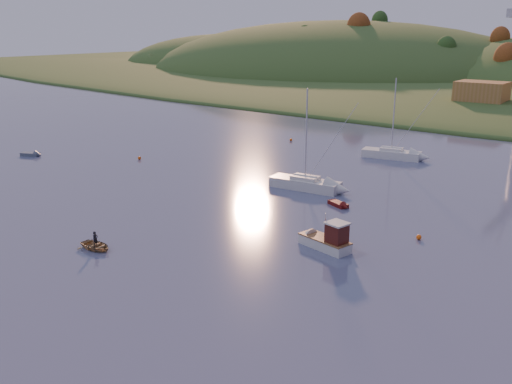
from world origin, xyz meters
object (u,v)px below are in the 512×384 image
Objects in this scene: sailboat_near at (305,183)px; grey_dinghy at (34,154)px; red_tender at (341,205)px; canoe at (96,246)px; fishing_boat at (322,238)px; sailboat_far at (391,153)px.

sailboat_near reaches higher than grey_dinghy.
canoe is at bearing -91.06° from red_tender.
sailboat_far is at bearing -62.31° from fishing_boat.
sailboat_near is 3.68× the size of canoe.
canoe is 27.22m from red_tender.
grey_dinghy is at bearing -155.24° from sailboat_far.
fishing_boat is at bearing -29.27° from grey_dinghy.
grey_dinghy is at bearing -149.12° from red_tender.
sailboat_near is at bearing -10.78° from grey_dinghy.
grey_dinghy is (-51.10, -6.46, 0.03)m from red_tender.
sailboat_near is at bearing 176.30° from red_tender.
sailboat_far is at bearing -8.32° from canoe.
sailboat_near reaches higher than red_tender.
canoe is at bearing -104.35° from sailboat_near.
sailboat_near is 44.97m from grey_dinghy.
sailboat_far is 3.42× the size of grey_dinghy.
sailboat_far is (0.98, 22.70, -0.02)m from sailboat_near.
sailboat_far is 3.71× the size of red_tender.
sailboat_near reaches higher than fishing_boat.
sailboat_far is 3.59× the size of canoe.
sailboat_far is at bearing 12.40° from grey_dinghy.
sailboat_far is at bearing 81.29° from sailboat_near.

